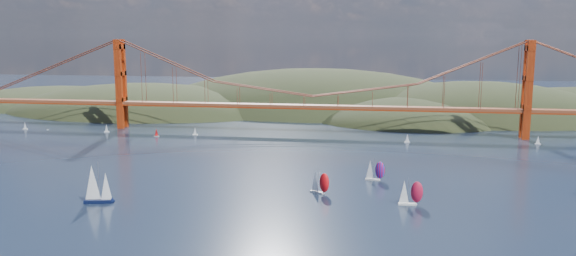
# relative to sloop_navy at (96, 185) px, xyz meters

# --- Properties ---
(ground) EXTENTS (1200.00, 1200.00, 0.00)m
(ground) POSITION_rel_sloop_navy_xyz_m (58.02, -27.95, -6.57)
(ground) COLOR black
(ground) RESTS_ON ground
(headlands) EXTENTS (725.00, 225.00, 96.00)m
(headlands) POSITION_rel_sloop_navy_xyz_m (102.97, 250.34, -19.03)
(headlands) COLOR black
(headlands) RESTS_ON ground
(bridge) EXTENTS (552.00, 12.00, 55.00)m
(bridge) POSITION_rel_sloop_navy_xyz_m (56.27, 152.05, 25.66)
(bridge) COLOR brown
(bridge) RESTS_ON ground
(sloop_navy) EXTENTS (10.00, 6.46, 14.89)m
(sloop_navy) POSITION_rel_sloop_navy_xyz_m (0.00, 0.00, 0.00)
(sloop_navy) COLOR black
(sloop_navy) RESTS_ON ground
(racer_0) EXTENTS (8.07, 6.27, 9.15)m
(racer_0) POSITION_rel_sloop_navy_xyz_m (75.34, 23.64, -2.25)
(racer_0) COLOR silver
(racer_0) RESTS_ON ground
(racer_1) EXTENTS (8.37, 3.51, 9.55)m
(racer_1) POSITION_rel_sloop_navy_xyz_m (107.53, 14.41, -2.06)
(racer_1) COLOR white
(racer_1) RESTS_ON ground
(racer_rwb) EXTENTS (7.91, 3.88, 8.90)m
(racer_rwb) POSITION_rel_sloop_navy_xyz_m (95.32, 46.03, -2.37)
(racer_rwb) COLOR silver
(racer_rwb) RESTS_ON ground
(distant_boat_0) EXTENTS (3.00, 2.00, 4.70)m
(distant_boat_0) POSITION_rel_sloop_navy_xyz_m (-118.88, 136.36, -4.17)
(distant_boat_0) COLOR silver
(distant_boat_0) RESTS_ON ground
(distant_boat_1) EXTENTS (3.00, 2.00, 4.70)m
(distant_boat_1) POSITION_rel_sloop_navy_xyz_m (-64.25, 134.61, -4.17)
(distant_boat_1) COLOR silver
(distant_boat_1) RESTS_ON ground
(distant_boat_2) EXTENTS (3.00, 2.00, 4.70)m
(distant_boat_2) POSITION_rel_sloop_navy_xyz_m (-28.99, 125.32, -4.17)
(distant_boat_2) COLOR silver
(distant_boat_2) RESTS_ON ground
(distant_boat_3) EXTENTS (3.00, 2.00, 4.70)m
(distant_boat_3) POSITION_rel_sloop_navy_xyz_m (-8.69, 133.67, -4.17)
(distant_boat_3) COLOR silver
(distant_boat_3) RESTS_ON ground
(distant_boat_4) EXTENTS (3.00, 2.00, 4.70)m
(distant_boat_4) POSITION_rel_sloop_navy_xyz_m (181.09, 135.35, -4.17)
(distant_boat_4) COLOR silver
(distant_boat_4) RESTS_ON ground
(distant_boat_8) EXTENTS (3.00, 2.00, 4.70)m
(distant_boat_8) POSITION_rel_sloop_navy_xyz_m (112.43, 129.65, -4.17)
(distant_boat_8) COLOR silver
(distant_boat_8) RESTS_ON ground
(gull) EXTENTS (0.90, 0.25, 0.17)m
(gull) POSITION_rel_sloop_navy_xyz_m (-12.58, -6.73, 20.06)
(gull) COLOR white
(gull) RESTS_ON ground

